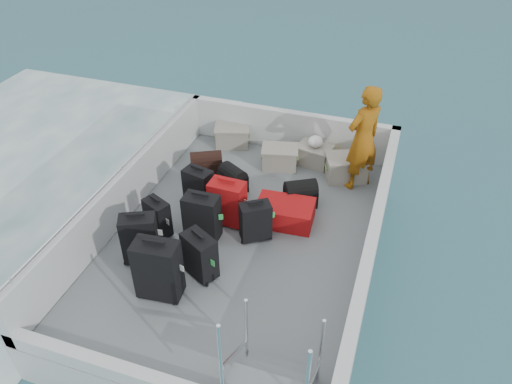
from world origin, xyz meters
The scene contains 23 objects.
ground centered at (0.00, 0.00, 0.00)m, with size 160.00×160.00×0.00m, color #16434F.
ferry_hull centered at (0.00, 0.00, 0.30)m, with size 3.60×5.00×0.60m, color silver.
deck centered at (0.00, 0.00, 0.61)m, with size 3.30×4.70×0.02m, color slate.
deck_fittings centered at (0.35, -0.32, 0.99)m, with size 3.60×5.00×0.90m.
suitcase_0 centered at (-1.05, -0.83, 0.96)m, with size 0.45×0.25×0.69m, color black.
suitcase_1 centered at (-1.08, -0.31, 0.89)m, with size 0.36×0.21×0.55m, color black.
suitcase_2 centered at (-0.82, 0.47, 0.92)m, with size 0.41×0.25×0.59m, color black.
suitcase_3 centered at (-0.55, -1.29, 1.01)m, with size 0.52×0.30×0.79m, color black.
suitcase_4 centered at (-0.47, -0.19, 0.96)m, with size 0.46×0.27×0.68m, color black.
suitcase_5 centered at (-0.28, 0.22, 0.95)m, with size 0.48×0.29×0.66m, color #B3100D.
suitcase_6 centered at (-0.23, -0.83, 0.92)m, with size 0.43×0.26×0.60m, color black.
suitcase_7 centered at (0.20, 0.02, 0.90)m, with size 0.40×0.23×0.57m, color black.
suitcase_8 centered at (0.48, 0.48, 0.78)m, with size 0.52×0.79×0.31m, color #B3100D.
duffel_0 centered at (-1.02, 1.22, 0.78)m, with size 0.49×0.30×0.32m, color black, non-canonical shape.
duffel_1 centered at (-0.48, 0.96, 0.78)m, with size 0.41×0.30×0.32m, color black, non-canonical shape.
duffel_2 centered at (0.59, 0.93, 0.78)m, with size 0.46×0.30×0.32m, color black, non-canonical shape.
crate_0 centered at (-0.96, 2.20, 0.79)m, with size 0.55×0.38×0.33m, color gray.
crate_1 centered at (0.02, 1.81, 0.78)m, with size 0.54×0.38×0.33m, color gray.
crate_2 centered at (0.53, 2.06, 0.78)m, with size 0.52×0.36×0.31m, color gray.
crate_3 centered at (1.10, 1.82, 0.80)m, with size 0.61×0.42×0.37m, color gray.
yellow_bag centered at (0.78, 2.20, 0.73)m, with size 0.28×0.26×0.22m, color yellow.
white_bag centered at (0.53, 2.06, 1.02)m, with size 0.24×0.24×0.18m, color white.
passenger centered at (1.30, 1.70, 1.45)m, with size 0.61×0.40×1.66m, color orange.
Camera 1 is at (1.83, -4.80, 5.17)m, focal length 35.00 mm.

